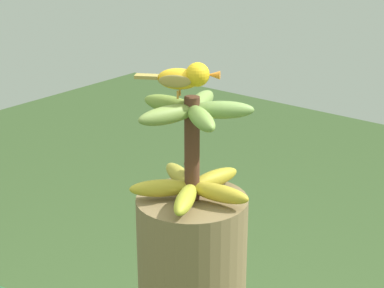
# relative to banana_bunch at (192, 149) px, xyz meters

# --- Properties ---
(banana_bunch) EXTENTS (0.30, 0.30, 0.26)m
(banana_bunch) POSITION_rel_banana_bunch_xyz_m (0.00, 0.00, 0.00)
(banana_bunch) COLOR #4C2D1E
(banana_bunch) RESTS_ON banana_tree
(perched_bird) EXTENTS (0.18, 0.12, 0.08)m
(perched_bird) POSITION_rel_banana_bunch_xyz_m (0.01, 0.01, 0.18)
(perched_bird) COLOR #C68933
(perched_bird) RESTS_ON banana_bunch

